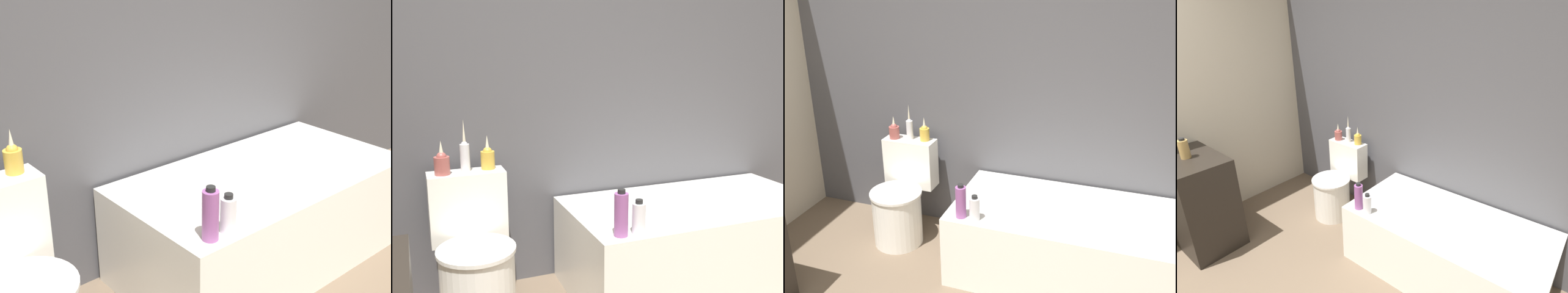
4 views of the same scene
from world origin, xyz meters
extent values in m
cube|color=#4C4C51|center=(0.00, 2.28, 1.30)|extent=(6.40, 0.06, 2.60)
cube|color=white|center=(0.79, 1.84, 0.26)|extent=(1.51, 0.78, 0.52)
cube|color=#B7BCC6|center=(0.79, 1.84, 0.51)|extent=(1.31, 0.58, 0.01)
cylinder|color=white|center=(-0.49, 1.83, 0.21)|extent=(0.37, 0.37, 0.41)
cylinder|color=white|center=(-0.49, 1.83, 0.42)|extent=(0.39, 0.39, 0.02)
cube|color=white|center=(-0.49, 2.09, 0.57)|extent=(0.40, 0.16, 0.38)
cube|color=black|center=(-1.12, 0.79, 0.43)|extent=(0.69, 0.45, 0.86)
cylinder|color=tan|center=(-1.13, 0.79, 0.94)|extent=(0.08, 0.08, 0.16)
cylinder|color=black|center=(-1.13, 0.79, 1.03)|extent=(0.04, 0.04, 0.02)
cylinder|color=#994C47|center=(-0.61, 2.08, 0.81)|extent=(0.08, 0.08, 0.10)
sphere|color=#994C47|center=(-0.61, 2.08, 0.85)|extent=(0.05, 0.05, 0.05)
cone|color=beige|center=(-0.61, 2.08, 0.90)|extent=(0.03, 0.03, 0.09)
cylinder|color=silver|center=(-0.49, 2.11, 0.83)|extent=(0.05, 0.05, 0.15)
sphere|color=silver|center=(-0.49, 2.11, 0.91)|extent=(0.03, 0.03, 0.03)
cone|color=beige|center=(-0.49, 2.11, 0.97)|extent=(0.02, 0.02, 0.13)
cylinder|color=gold|center=(-0.37, 2.11, 0.81)|extent=(0.07, 0.07, 0.10)
sphere|color=gold|center=(-0.37, 2.11, 0.86)|extent=(0.05, 0.05, 0.05)
cone|color=beige|center=(-0.37, 2.11, 0.90)|extent=(0.03, 0.03, 0.09)
cylinder|color=#8C4C8C|center=(0.16, 1.53, 0.62)|extent=(0.07, 0.07, 0.21)
cylinder|color=black|center=(0.16, 1.53, 0.74)|extent=(0.04, 0.04, 0.02)
cylinder|color=silver|center=(0.25, 1.52, 0.59)|extent=(0.07, 0.07, 0.15)
cylinder|color=black|center=(0.25, 1.52, 0.68)|extent=(0.04, 0.04, 0.02)
camera|label=1|loc=(-1.10, 0.14, 1.66)|focal=50.00mm
camera|label=2|loc=(-0.75, -0.34, 1.38)|focal=42.00mm
camera|label=3|loc=(1.11, -0.84, 2.05)|focal=42.00mm
camera|label=4|loc=(1.56, -0.04, 1.96)|focal=28.00mm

